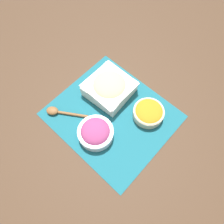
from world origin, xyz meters
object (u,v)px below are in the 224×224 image
at_px(carrot_bowl, 149,112).
at_px(cucumber_bowl, 109,87).
at_px(onion_bowl, 96,132).
at_px(wooden_spoon, 58,112).

bearing_deg(carrot_bowl, cucumber_bowl, 7.83).
bearing_deg(onion_bowl, carrot_bowl, -114.94).
bearing_deg(onion_bowl, wooden_spoon, 11.09).
relative_size(onion_bowl, cucumber_bowl, 0.75).
bearing_deg(cucumber_bowl, wooden_spoon, 67.93).
xyz_separation_m(onion_bowl, cucumber_bowl, (0.10, -0.19, 0.01)).
xyz_separation_m(carrot_bowl, onion_bowl, (0.10, 0.22, 0.00)).
height_order(onion_bowl, wooden_spoon, onion_bowl).
relative_size(cucumber_bowl, wooden_spoon, 1.16).
distance_m(onion_bowl, cucumber_bowl, 0.22).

